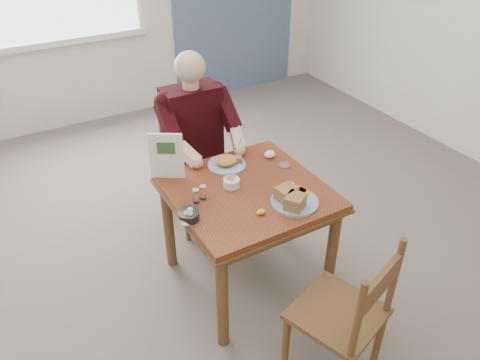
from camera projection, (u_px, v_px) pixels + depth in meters
floor at (246, 277)px, 3.26m from camera, size 6.00×6.00×0.00m
lemon_wedge at (261, 212)px, 2.62m from camera, size 0.06×0.05×0.03m
napkin at (270, 154)px, 3.14m from camera, size 0.08×0.06×0.05m
metal_dish at (284, 165)px, 3.06m from camera, size 0.10×0.10×0.01m
table at (247, 204)px, 2.90m from camera, size 0.92×0.92×0.75m
chair_far at (194, 167)px, 3.57m from camera, size 0.42×0.42×0.95m
chair_near at (346, 316)px, 2.37m from camera, size 0.53×0.53×0.95m
diner at (197, 133)px, 3.32m from camera, size 0.53×0.56×1.39m
near_plate at (292, 199)px, 2.70m from camera, size 0.37×0.37×0.09m
far_plate at (227, 162)px, 3.05m from camera, size 0.32×0.32×0.07m
caddy at (231, 183)px, 2.85m from camera, size 0.11×0.11×0.08m
shakers at (199, 194)px, 2.72m from camera, size 0.10×0.06×0.09m
creamer at (189, 215)px, 2.58m from camera, size 0.14×0.14×0.06m
menu at (166, 156)px, 2.86m from camera, size 0.19×0.12×0.31m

